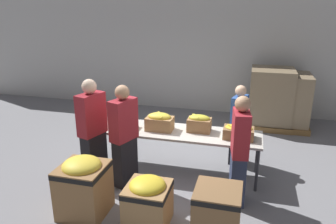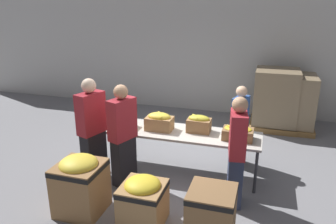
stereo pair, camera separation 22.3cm
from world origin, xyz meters
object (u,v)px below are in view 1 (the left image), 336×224
at_px(donation_bin_1, 148,200).
at_px(volunteer_2, 238,125).
at_px(banana_box_3, 238,132).
at_px(volunteer_1, 124,137).
at_px(sorting_table, 179,134).
at_px(donation_bin_2, 217,211).
at_px(banana_box_2, 199,123).
at_px(banana_box_0, 122,121).
at_px(donation_bin_0, 84,185).
at_px(volunteer_3, 93,132).
at_px(banana_box_1, 160,121).
at_px(volunteer_0, 239,152).
at_px(pallet_stack_1, 286,101).
at_px(pallet_stack_0, 271,98).

bearing_deg(donation_bin_1, volunteer_2, 63.92).
distance_m(banana_box_3, volunteer_1, 1.90).
distance_m(sorting_table, banana_box_3, 1.04).
distance_m(donation_bin_1, donation_bin_2, 0.95).
bearing_deg(donation_bin_2, banana_box_2, 107.66).
xyz_separation_m(banana_box_0, banana_box_2, (1.38, 0.17, 0.02)).
relative_size(donation_bin_0, donation_bin_2, 1.28).
distance_m(banana_box_2, volunteer_2, 0.86).
relative_size(sorting_table, volunteer_3, 1.60).
distance_m(banana_box_1, volunteer_0, 1.59).
xyz_separation_m(donation_bin_1, pallet_stack_1, (2.10, 4.47, 0.28)).
height_order(banana_box_3, volunteer_0, volunteer_0).
bearing_deg(banana_box_3, donation_bin_1, -125.88).
bearing_deg(sorting_table, banana_box_0, -176.05).
distance_m(donation_bin_2, pallet_stack_1, 4.63).
bearing_deg(pallet_stack_1, donation_bin_0, -124.46).
bearing_deg(volunteer_1, donation_bin_2, -97.77).
height_order(donation_bin_1, pallet_stack_1, pallet_stack_1).
bearing_deg(pallet_stack_1, pallet_stack_0, -173.61).
bearing_deg(volunteer_3, volunteer_2, -43.44).
bearing_deg(banana_box_1, donation_bin_0, -114.15).
xyz_separation_m(banana_box_1, pallet_stack_1, (2.37, 2.92, -0.29)).
distance_m(banana_box_2, volunteer_3, 1.83).
xyz_separation_m(volunteer_1, donation_bin_0, (-0.28, -0.91, -0.39)).
bearing_deg(volunteer_3, pallet_stack_0, -22.41).
bearing_deg(banana_box_0, volunteer_2, 18.96).
relative_size(volunteer_2, donation_bin_2, 2.22).
xyz_separation_m(banana_box_1, volunteer_1, (-0.42, -0.64, -0.09)).
bearing_deg(donation_bin_2, banana_box_0, 141.83).
distance_m(sorting_table, volunteer_3, 1.49).
bearing_deg(banana_box_1, banana_box_2, 9.40).
relative_size(banana_box_3, volunteer_2, 0.33).
height_order(donation_bin_0, pallet_stack_1, pallet_stack_1).
relative_size(banana_box_2, volunteer_2, 0.27).
distance_m(banana_box_0, donation_bin_1, 1.86).
bearing_deg(donation_bin_0, sorting_table, 56.33).
bearing_deg(volunteer_3, banana_box_3, -57.73).
distance_m(banana_box_2, volunteer_0, 1.10).
xyz_separation_m(volunteer_0, donation_bin_0, (-2.12, -0.85, -0.38)).
height_order(banana_box_1, volunteer_0, volunteer_0).
bearing_deg(donation_bin_0, pallet_stack_0, 58.62).
height_order(banana_box_2, volunteer_2, volunteer_2).
distance_m(volunteer_0, pallet_stack_1, 3.74).
height_order(banana_box_0, banana_box_1, banana_box_1).
xyz_separation_m(sorting_table, banana_box_3, (1.03, -0.04, 0.16)).
bearing_deg(volunteer_0, pallet_stack_1, -22.74).
height_order(banana_box_0, pallet_stack_0, pallet_stack_0).
bearing_deg(pallet_stack_0, banana_box_0, -132.55).
height_order(banana_box_1, donation_bin_2, banana_box_1).
bearing_deg(volunteer_2, volunteer_0, 18.69).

